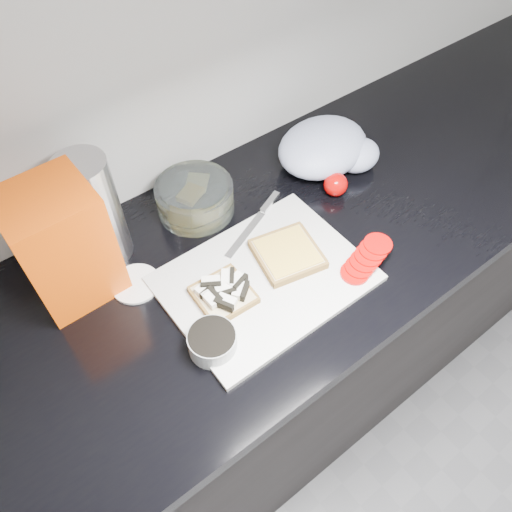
{
  "coord_description": "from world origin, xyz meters",
  "views": [
    {
      "loc": [
        -0.39,
        0.66,
        1.73
      ],
      "look_at": [
        -0.01,
        1.15,
        0.95
      ],
      "focal_mm": 35.0,
      "sensor_mm": 36.0,
      "label": 1
    }
  ],
  "objects_px": {
    "bread_bag": "(62,245)",
    "cutting_board": "(265,279)",
    "glass_bowl": "(195,198)",
    "steel_canister": "(95,211)"
  },
  "relations": [
    {
      "from": "bread_bag",
      "to": "steel_canister",
      "type": "bearing_deg",
      "value": 25.95
    },
    {
      "from": "cutting_board",
      "to": "steel_canister",
      "type": "height_order",
      "value": "steel_canister"
    },
    {
      "from": "cutting_board",
      "to": "glass_bowl",
      "type": "xyz_separation_m",
      "value": [
        -0.0,
        0.25,
        0.03
      ]
    },
    {
      "from": "glass_bowl",
      "to": "steel_canister",
      "type": "bearing_deg",
      "value": 177.72
    },
    {
      "from": "cutting_board",
      "to": "steel_canister",
      "type": "relative_size",
      "value": 1.62
    },
    {
      "from": "cutting_board",
      "to": "glass_bowl",
      "type": "bearing_deg",
      "value": 90.4
    },
    {
      "from": "cutting_board",
      "to": "glass_bowl",
      "type": "relative_size",
      "value": 2.3
    },
    {
      "from": "glass_bowl",
      "to": "cutting_board",
      "type": "bearing_deg",
      "value": -89.6
    },
    {
      "from": "bread_bag",
      "to": "cutting_board",
      "type": "bearing_deg",
      "value": -36.8
    },
    {
      "from": "glass_bowl",
      "to": "bread_bag",
      "type": "xyz_separation_m",
      "value": [
        -0.3,
        -0.03,
        0.09
      ]
    }
  ]
}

